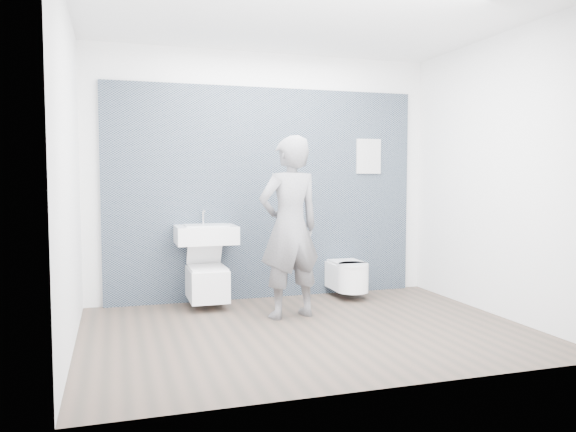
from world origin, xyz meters
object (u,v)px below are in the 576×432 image
object	(u,v)px
washbasin	(206,234)
toilet_square	(207,281)
toilet_rounded	(349,276)
visitor	(290,227)

from	to	relation	value
washbasin	toilet_square	size ratio (longest dim) A/B	0.89
toilet_square	toilet_rounded	bearing A→B (deg)	-0.72
toilet_square	toilet_rounded	xyz separation A→B (m)	(1.63, -0.02, -0.02)
washbasin	toilet_square	bearing A→B (deg)	-90.00
washbasin	visitor	world-z (taller)	visitor
washbasin	toilet_rounded	bearing A→B (deg)	-2.28
toilet_rounded	visitor	xyz separation A→B (m)	(-0.91, -0.65, 0.64)
washbasin	toilet_rounded	world-z (taller)	washbasin
visitor	toilet_rounded	bearing A→B (deg)	-155.59
visitor	washbasin	bearing A→B (deg)	-55.93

